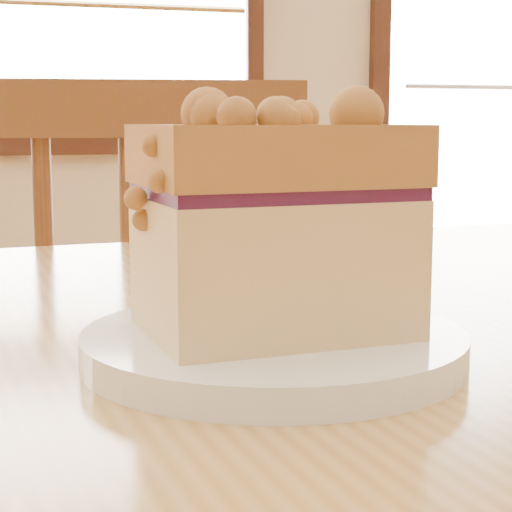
{
  "coord_description": "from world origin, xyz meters",
  "views": [
    {
      "loc": [
        -0.13,
        -0.2,
        0.87
      ],
      "look_at": [
        0.01,
        0.24,
        0.8
      ],
      "focal_mm": 62.0,
      "sensor_mm": 36.0,
      "label": 1
    }
  ],
  "objects_px": {
    "cafe_table_main": "(302,475)",
    "cafe_chair_main": "(134,440)",
    "plate": "(273,347)",
    "cake_slice": "(269,218)"
  },
  "relations": [
    {
      "from": "cafe_table_main",
      "to": "cafe_chair_main",
      "type": "relative_size",
      "value": 1.29
    },
    {
      "from": "cafe_chair_main",
      "to": "plate",
      "type": "height_order",
      "value": "cafe_chair_main"
    },
    {
      "from": "plate",
      "to": "cake_slice",
      "type": "xyz_separation_m",
      "value": [
        -0.0,
        0.0,
        0.07
      ]
    },
    {
      "from": "cafe_table_main",
      "to": "cake_slice",
      "type": "distance_m",
      "value": 0.21
    },
    {
      "from": "cafe_chair_main",
      "to": "plate",
      "type": "xyz_separation_m",
      "value": [
        -0.03,
        -0.67,
        0.29
      ]
    },
    {
      "from": "cafe_table_main",
      "to": "cake_slice",
      "type": "bearing_deg",
      "value": -123.73
    },
    {
      "from": "cafe_chair_main",
      "to": "plate",
      "type": "distance_m",
      "value": 0.73
    },
    {
      "from": "cafe_chair_main",
      "to": "cake_slice",
      "type": "distance_m",
      "value": 0.75
    },
    {
      "from": "cafe_chair_main",
      "to": "cake_slice",
      "type": "height_order",
      "value": "cafe_chair_main"
    },
    {
      "from": "cafe_chair_main",
      "to": "cake_slice",
      "type": "relative_size",
      "value": 6.41
    }
  ]
}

